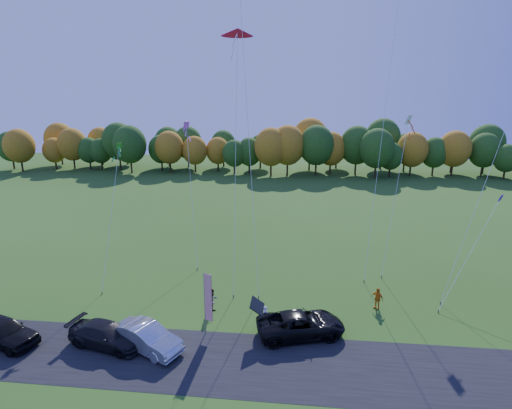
# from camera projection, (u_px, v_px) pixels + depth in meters

# --- Properties ---
(ground) EXTENTS (160.00, 160.00, 0.00)m
(ground) POSITION_uv_depth(u_px,v_px,m) (247.00, 325.00, 27.44)
(ground) COLOR #284D14
(asphalt_strip) EXTENTS (90.00, 6.00, 0.01)m
(asphalt_strip) POSITION_uv_depth(u_px,v_px,m) (238.00, 362.00, 23.60)
(asphalt_strip) COLOR black
(asphalt_strip) RESTS_ON ground
(tree_line) EXTENTS (116.00, 12.00, 10.00)m
(tree_line) POSITION_uv_depth(u_px,v_px,m) (282.00, 175.00, 80.22)
(tree_line) COLOR #1E4711
(tree_line) RESTS_ON ground
(black_suv) EXTENTS (6.27, 4.13, 1.60)m
(black_suv) POSITION_uv_depth(u_px,v_px,m) (301.00, 324.00, 26.12)
(black_suv) COLOR black
(black_suv) RESTS_ON ground
(silver_sedan) EXTENTS (5.13, 3.62, 1.60)m
(silver_sedan) POSITION_uv_depth(u_px,v_px,m) (146.00, 337.00, 24.69)
(silver_sedan) COLOR silver
(silver_sedan) RESTS_ON ground
(dark_truck_a) EXTENTS (5.39, 3.13, 1.47)m
(dark_truck_a) POSITION_uv_depth(u_px,v_px,m) (107.00, 335.00, 25.06)
(dark_truck_a) COLOR black
(dark_truck_a) RESTS_ON ground
(dark_truck_b) EXTENTS (5.28, 3.32, 1.67)m
(dark_truck_b) POSITION_uv_depth(u_px,v_px,m) (3.00, 331.00, 25.27)
(dark_truck_b) COLOR black
(dark_truck_b) RESTS_ON ground
(person_tailgate_a) EXTENTS (0.52, 0.65, 1.55)m
(person_tailgate_a) POSITION_uv_depth(u_px,v_px,m) (266.00, 317.00, 27.05)
(person_tailgate_a) COLOR silver
(person_tailgate_a) RESTS_ON ground
(person_tailgate_b) EXTENTS (1.06, 1.11, 1.81)m
(person_tailgate_b) POSITION_uv_depth(u_px,v_px,m) (212.00, 301.00, 28.92)
(person_tailgate_b) COLOR gray
(person_tailgate_b) RESTS_ON ground
(person_east) EXTENTS (0.99, 0.94, 1.65)m
(person_east) POSITION_uv_depth(u_px,v_px,m) (377.00, 298.00, 29.42)
(person_east) COLOR #CC7013
(person_east) RESTS_ON ground
(feather_flag) EXTENTS (0.56, 0.22, 4.42)m
(feather_flag) POSITION_uv_depth(u_px,v_px,m) (207.00, 297.00, 25.76)
(feather_flag) COLOR #999999
(feather_flag) RESTS_ON ground
(kite_delta_blue) EXTENTS (4.79, 10.93, 32.48)m
(kite_delta_blue) POSITION_uv_depth(u_px,v_px,m) (246.00, 88.00, 31.84)
(kite_delta_blue) COLOR #4C3F33
(kite_delta_blue) RESTS_ON ground
(kite_parafoil_orange) EXTENTS (5.75, 13.66, 28.45)m
(kite_parafoil_orange) POSITION_uv_depth(u_px,v_px,m) (385.00, 110.00, 36.24)
(kite_parafoil_orange) COLOR #4C3F33
(kite_parafoil_orange) RESTS_ON ground
(kite_delta_red) EXTENTS (2.89, 9.90, 22.15)m
(kite_delta_red) POSITION_uv_depth(u_px,v_px,m) (236.00, 141.00, 32.91)
(kite_delta_red) COLOR #4C3F33
(kite_delta_red) RESTS_ON ground
(kite_parafoil_rainbow) EXTENTS (9.33, 7.74, 20.71)m
(kite_parafoil_rainbow) POSITION_uv_depth(u_px,v_px,m) (492.00, 164.00, 30.63)
(kite_parafoil_rainbow) COLOR #4C3F33
(kite_parafoil_rainbow) RESTS_ON ground
(kite_diamond_green) EXTENTS (0.87, 6.23, 11.61)m
(kite_diamond_green) POSITION_uv_depth(u_px,v_px,m) (112.00, 209.00, 33.13)
(kite_diamond_green) COLOR #4C3F33
(kite_diamond_green) RESTS_ON ground
(kite_diamond_white) EXTENTS (3.02, 5.73, 14.06)m
(kite_diamond_white) POSITION_uv_depth(u_px,v_px,m) (396.00, 195.00, 35.18)
(kite_diamond_white) COLOR #4C3F33
(kite_diamond_white) RESTS_ON ground
(kite_diamond_pink) EXTENTS (3.06, 7.57, 13.20)m
(kite_diamond_pink) POSITION_uv_depth(u_px,v_px,m) (191.00, 193.00, 37.97)
(kite_diamond_pink) COLOR #4C3F33
(kite_diamond_pink) RESTS_ON ground
(kite_diamond_blue_low) EXTENTS (6.14, 5.84, 7.96)m
(kite_diamond_blue_low) POSITION_uv_depth(u_px,v_px,m) (471.00, 252.00, 30.35)
(kite_diamond_blue_low) COLOR #4C3F33
(kite_diamond_blue_low) RESTS_ON ground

